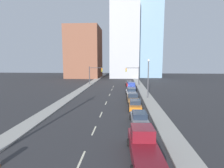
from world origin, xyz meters
TOP-DOWN VIEW (x-y plane):
  - sidewalk_left at (-7.72, 50.65)m, footprint 2.13×101.30m
  - sidewalk_right at (7.72, 50.65)m, footprint 2.13×101.30m
  - lane_stripe_at_8m at (0.00, 7.75)m, footprint 0.16×2.40m
  - lane_stripe_at_13m at (0.00, 13.17)m, footprint 0.16×2.40m
  - lane_stripe_at_19m at (0.00, 18.73)m, footprint 0.16×2.40m
  - lane_stripe_at_25m at (0.00, 25.29)m, footprint 0.16×2.40m
  - lane_stripe_at_33m at (0.00, 32.70)m, footprint 0.16×2.40m
  - lane_stripe_at_40m at (0.00, 39.58)m, footprint 0.16×2.40m
  - lane_stripe_at_45m at (0.00, 44.75)m, footprint 0.16×2.40m
  - building_brick_left at (-14.62, 73.03)m, footprint 14.00×16.00m
  - building_office_center at (3.05, 77.03)m, footprint 12.00×20.00m
  - building_glass_right at (12.62, 81.03)m, footprint 13.00×20.00m
  - traffic_signal_left at (-6.28, 48.46)m, footprint 4.15×0.35m
  - traffic_signal_right at (6.27, 48.46)m, footprint 4.15×0.35m
  - street_lamp at (7.67, 29.41)m, footprint 0.44×0.44m
  - pickup_truck_maroon at (4.63, 8.38)m, footprint 2.46×6.22m
  - sedan_gray at (4.90, 15.45)m, footprint 2.17×4.81m
  - sedan_orange at (4.79, 21.74)m, footprint 2.10×4.35m
  - sedan_brown at (4.66, 26.64)m, footprint 2.23×4.28m
  - sedan_white at (4.61, 32.60)m, footprint 2.36×4.66m
  - pickup_truck_blue at (4.95, 39.27)m, footprint 2.47×6.34m
  - sedan_red at (4.60, 46.58)m, footprint 2.18×4.66m

SIDE VIEW (x-z plane):
  - lane_stripe_at_8m at x=0.00m, z-range 0.00..0.01m
  - lane_stripe_at_13m at x=0.00m, z-range 0.00..0.01m
  - lane_stripe_at_19m at x=0.00m, z-range 0.00..0.01m
  - lane_stripe_at_25m at x=0.00m, z-range 0.00..0.01m
  - lane_stripe_at_33m at x=0.00m, z-range 0.00..0.01m
  - lane_stripe_at_40m at x=0.00m, z-range 0.00..0.01m
  - lane_stripe_at_45m at x=0.00m, z-range 0.00..0.01m
  - sidewalk_left at x=-7.72m, z-range 0.00..0.15m
  - sidewalk_right at x=7.72m, z-range 0.00..0.15m
  - sedan_gray at x=4.90m, z-range -0.06..1.36m
  - sedan_orange at x=4.79m, z-range -0.06..1.37m
  - sedan_red at x=4.60m, z-range -0.07..1.39m
  - sedan_brown at x=4.66m, z-range -0.07..1.47m
  - sedan_white at x=4.61m, z-range -0.07..1.47m
  - pickup_truck_blue at x=4.95m, z-range -0.16..1.69m
  - pickup_truck_maroon at x=4.63m, z-range -0.20..1.90m
  - traffic_signal_left at x=-6.28m, z-range 0.84..6.42m
  - traffic_signal_right at x=6.27m, z-range 0.84..6.42m
  - street_lamp at x=7.67m, z-range 0.65..8.22m
  - building_brick_left at x=-14.62m, z-range 0.00..21.84m
  - building_office_center at x=3.05m, z-range 0.00..31.00m
  - building_glass_right at x=12.62m, z-range 0.00..36.71m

